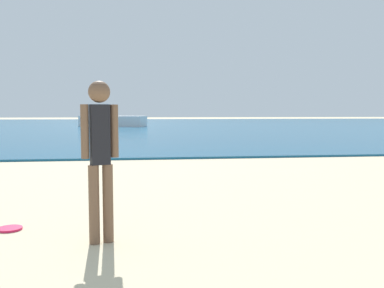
{
  "coord_description": "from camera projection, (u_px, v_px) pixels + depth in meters",
  "views": [
    {
      "loc": [
        -1.56,
        2.71,
        1.29
      ],
      "look_at": [
        -0.57,
        10.09,
        0.71
      ],
      "focal_mm": 38.88,
      "sensor_mm": 36.0,
      "label": 1
    }
  ],
  "objects": [
    {
      "name": "water",
      "position": [
        152.0,
        125.0,
        41.02
      ],
      "size": [
        160.0,
        60.0,
        0.06
      ],
      "primitive_type": "cube",
      "color": "#14567F",
      "rests_on": "ground"
    },
    {
      "name": "person_standing",
      "position": [
        100.0,
        152.0,
        4.04
      ],
      "size": [
        0.35,
        0.21,
        1.59
      ],
      "rotation": [
        0.0,
        0.0,
        3.47
      ],
      "color": "brown",
      "rests_on": "ground"
    },
    {
      "name": "frisbee",
      "position": [
        10.0,
        229.0,
        4.55
      ],
      "size": [
        0.26,
        0.26,
        0.03
      ],
      "primitive_type": "cylinder",
      "color": "#E51E4C",
      "rests_on": "ground"
    },
    {
      "name": "boat_far",
      "position": [
        110.0,
        119.0,
        35.26
      ],
      "size": [
        5.79,
        3.62,
        1.88
      ],
      "rotation": [
        0.0,
        0.0,
        -0.36
      ],
      "color": "white",
      "rests_on": "water"
    }
  ]
}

